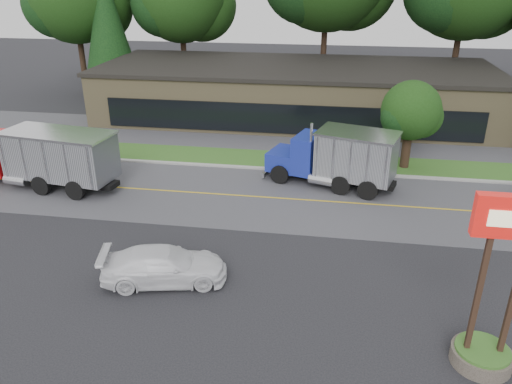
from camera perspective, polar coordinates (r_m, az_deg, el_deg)
ground at (r=20.41m, az=-7.88°, el=-10.83°), size 140.00×140.00×0.00m
road at (r=27.99m, az=-2.74°, el=-0.38°), size 60.00×8.00×0.02m
center_line at (r=27.99m, az=-2.74°, el=-0.38°), size 60.00×0.12×0.01m
curb at (r=31.79m, az=-1.23°, el=2.74°), size 60.00×0.30×0.12m
grass_verge at (r=33.44m, az=-0.68°, el=3.86°), size 60.00×3.40×0.03m
far_parking at (r=38.11m, az=0.58°, el=6.45°), size 60.00×7.00×0.02m
strip_mall at (r=43.12m, az=4.47°, el=11.24°), size 32.00×12.00×4.00m
bilo_sign at (r=17.30m, az=25.34°, el=-12.29°), size 2.20×1.90×5.95m
evergreen_left at (r=50.83m, az=-16.63°, el=17.77°), size 5.40×5.40×12.26m
tree_verge at (r=32.35m, az=17.36°, el=8.58°), size 3.88×3.65×5.53m
dump_truck_red at (r=31.19m, az=-23.54°, el=3.79°), size 10.90×3.97×3.36m
dump_truck_blue at (r=28.97m, az=9.41°, el=4.03°), size 7.75×4.52×3.36m
rally_car at (r=20.59m, az=-10.44°, el=-8.26°), size 5.34×3.12×1.45m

